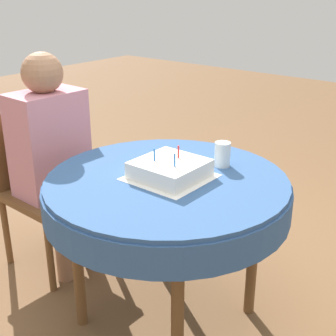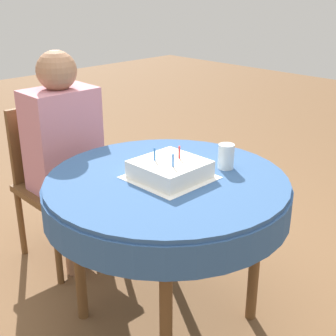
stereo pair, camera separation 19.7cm
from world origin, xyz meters
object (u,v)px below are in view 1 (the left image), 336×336
Objects in this scene: chair at (45,182)px; birthday_cake at (170,169)px; person at (51,145)px; drinking_glass at (222,154)px.

chair reaches higher than birthday_cake.
person is 0.92m from drinking_glass.
birthday_cake is 2.42× the size of drinking_glass.
birthday_cake is at bearing 158.89° from drinking_glass.
person is at bearing 91.31° from birthday_cake.
chair is at bearing 90.00° from person.
person is at bearing 107.16° from drinking_glass.
birthday_cake reaches higher than drinking_glass.
person is 4.41× the size of birthday_cake.
drinking_glass is (0.27, -0.97, 0.31)m from chair.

